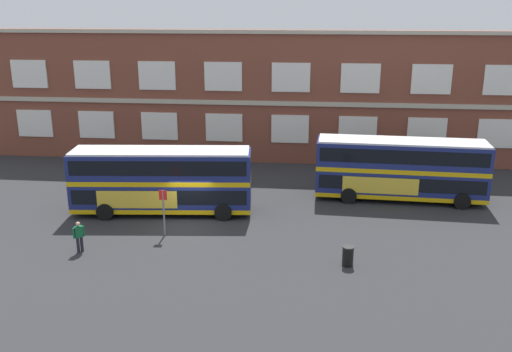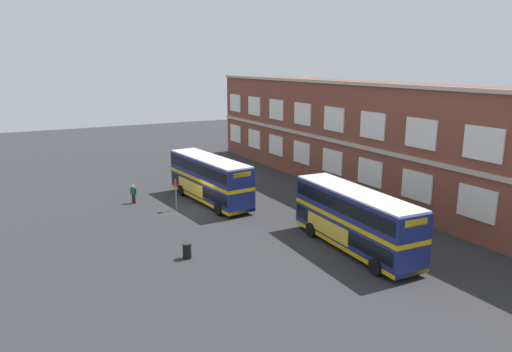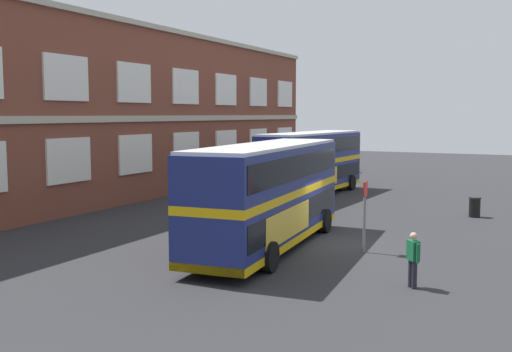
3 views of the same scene
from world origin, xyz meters
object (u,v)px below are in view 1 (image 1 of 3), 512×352
Objects in this scene: double_decker_near at (162,180)px; double_decker_middle at (400,169)px; station_litter_bin at (348,256)px; waiting_passenger at (79,236)px; bus_stand_flag at (164,208)px.

double_decker_middle is (15.02, 4.08, 0.00)m from double_decker_near.
station_litter_bin is at bearing -29.57° from double_decker_near.
double_decker_near is at bearing 65.20° from waiting_passenger.
waiting_passenger is 4.75m from bus_stand_flag.
double_decker_near is at bearing 106.20° from bus_stand_flag.
bus_stand_flag reaches higher than waiting_passenger.
waiting_passenger is 14.00m from station_litter_bin.
station_litter_bin is at bearing -15.42° from bus_stand_flag.
waiting_passenger is at bearing -145.74° from bus_stand_flag.
waiting_passenger reaches higher than station_litter_bin.
double_decker_middle reaches higher than station_litter_bin.
bus_stand_flag is at bearing 164.58° from station_litter_bin.
double_decker_middle is 20.64m from waiting_passenger.
bus_stand_flag is (1.03, -3.53, -0.51)m from double_decker_near.
double_decker_near is at bearing -164.82° from double_decker_middle.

